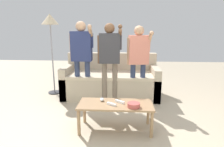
{
  "coord_description": "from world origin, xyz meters",
  "views": [
    {
      "loc": [
        0.12,
        -2.7,
        1.42
      ],
      "look_at": [
        -0.08,
        0.42,
        0.7
      ],
      "focal_mm": 31.43,
      "sensor_mm": 36.0,
      "label": 1
    }
  ],
  "objects_px": {
    "couch": "(111,81)",
    "player_right": "(138,56)",
    "floor_lamp": "(50,25)",
    "player_left": "(82,52)",
    "coffee_table": "(116,107)",
    "game_remote_nunchuk": "(102,99)",
    "game_remote_wand_far": "(120,102)",
    "game_remote_wand_near": "(112,104)",
    "player_center": "(110,54)",
    "snack_bowl": "(134,105)"
  },
  "relations": [
    {
      "from": "floor_lamp",
      "to": "player_right",
      "type": "bearing_deg",
      "value": -14.95
    },
    {
      "from": "player_left",
      "to": "player_right",
      "type": "distance_m",
      "value": 1.08
    },
    {
      "from": "floor_lamp",
      "to": "snack_bowl",
      "type": "bearing_deg",
      "value": -44.67
    },
    {
      "from": "player_left",
      "to": "game_remote_wand_far",
      "type": "relative_size",
      "value": 10.78
    },
    {
      "from": "player_center",
      "to": "game_remote_wand_far",
      "type": "distance_m",
      "value": 1.15
    },
    {
      "from": "game_remote_nunchuk",
      "to": "player_right",
      "type": "height_order",
      "value": "player_right"
    },
    {
      "from": "game_remote_nunchuk",
      "to": "floor_lamp",
      "type": "height_order",
      "value": "floor_lamp"
    },
    {
      "from": "player_center",
      "to": "couch",
      "type": "bearing_deg",
      "value": 91.05
    },
    {
      "from": "snack_bowl",
      "to": "game_remote_wand_near",
      "type": "height_order",
      "value": "snack_bowl"
    },
    {
      "from": "game_remote_wand_far",
      "to": "player_left",
      "type": "bearing_deg",
      "value": 125.44
    },
    {
      "from": "game_remote_wand_far",
      "to": "snack_bowl",
      "type": "bearing_deg",
      "value": -38.93
    },
    {
      "from": "player_left",
      "to": "player_center",
      "type": "distance_m",
      "value": 0.55
    },
    {
      "from": "coffee_table",
      "to": "player_center",
      "type": "relative_size",
      "value": 0.68
    },
    {
      "from": "couch",
      "to": "game_remote_wand_near",
      "type": "distance_m",
      "value": 1.57
    },
    {
      "from": "game_remote_nunchuk",
      "to": "player_right",
      "type": "distance_m",
      "value": 1.26
    },
    {
      "from": "game_remote_nunchuk",
      "to": "game_remote_wand_far",
      "type": "relative_size",
      "value": 0.61
    },
    {
      "from": "coffee_table",
      "to": "player_right",
      "type": "xyz_separation_m",
      "value": [
        0.38,
        1.08,
        0.59
      ]
    },
    {
      "from": "snack_bowl",
      "to": "player_right",
      "type": "height_order",
      "value": "player_right"
    },
    {
      "from": "couch",
      "to": "game_remote_nunchuk",
      "type": "relative_size",
      "value": 22.55
    },
    {
      "from": "coffee_table",
      "to": "player_center",
      "type": "height_order",
      "value": "player_center"
    },
    {
      "from": "coffee_table",
      "to": "game_remote_nunchuk",
      "type": "bearing_deg",
      "value": 156.01
    },
    {
      "from": "floor_lamp",
      "to": "couch",
      "type": "bearing_deg",
      "value": -3.17
    },
    {
      "from": "coffee_table",
      "to": "floor_lamp",
      "type": "relative_size",
      "value": 0.6
    },
    {
      "from": "player_center",
      "to": "game_remote_wand_near",
      "type": "xyz_separation_m",
      "value": [
        0.11,
        -1.08,
        -0.55
      ]
    },
    {
      "from": "coffee_table",
      "to": "player_right",
      "type": "height_order",
      "value": "player_right"
    },
    {
      "from": "coffee_table",
      "to": "player_left",
      "type": "xyz_separation_m",
      "value": [
        -0.7,
        1.11,
        0.64
      ]
    },
    {
      "from": "couch",
      "to": "player_center",
      "type": "relative_size",
      "value": 1.3
    },
    {
      "from": "player_right",
      "to": "game_remote_wand_near",
      "type": "distance_m",
      "value": 1.33
    },
    {
      "from": "player_center",
      "to": "game_remote_wand_far",
      "type": "bearing_deg",
      "value": -77.5
    },
    {
      "from": "player_left",
      "to": "game_remote_wand_near",
      "type": "height_order",
      "value": "player_left"
    },
    {
      "from": "game_remote_nunchuk",
      "to": "player_center",
      "type": "xyz_separation_m",
      "value": [
        0.04,
        0.93,
        0.54
      ]
    },
    {
      "from": "couch",
      "to": "game_remote_nunchuk",
      "type": "bearing_deg",
      "value": -91.36
    },
    {
      "from": "snack_bowl",
      "to": "coffee_table",
      "type": "bearing_deg",
      "value": 155.81
    },
    {
      "from": "couch",
      "to": "player_right",
      "type": "xyz_separation_m",
      "value": [
        0.55,
        -0.42,
        0.62
      ]
    },
    {
      "from": "couch",
      "to": "player_right",
      "type": "bearing_deg",
      "value": -37.46
    },
    {
      "from": "floor_lamp",
      "to": "game_remote_wand_far",
      "type": "bearing_deg",
      "value": -45.31
    },
    {
      "from": "game_remote_nunchuk",
      "to": "game_remote_wand_far",
      "type": "bearing_deg",
      "value": -10.47
    },
    {
      "from": "player_center",
      "to": "player_left",
      "type": "bearing_deg",
      "value": 171.06
    },
    {
      "from": "game_remote_nunchuk",
      "to": "player_left",
      "type": "xyz_separation_m",
      "value": [
        -0.5,
        1.02,
        0.56
      ]
    },
    {
      "from": "player_center",
      "to": "game_remote_wand_far",
      "type": "relative_size",
      "value": 10.52
    },
    {
      "from": "floor_lamp",
      "to": "player_center",
      "type": "distance_m",
      "value": 1.51
    },
    {
      "from": "player_right",
      "to": "game_remote_wand_near",
      "type": "bearing_deg",
      "value": -110.58
    },
    {
      "from": "floor_lamp",
      "to": "player_center",
      "type": "bearing_deg",
      "value": -22.94
    },
    {
      "from": "player_left",
      "to": "player_center",
      "type": "height_order",
      "value": "player_left"
    },
    {
      "from": "player_center",
      "to": "player_right",
      "type": "height_order",
      "value": "player_center"
    },
    {
      "from": "player_right",
      "to": "game_remote_wand_far",
      "type": "bearing_deg",
      "value": -107.03
    },
    {
      "from": "coffee_table",
      "to": "game_remote_wand_near",
      "type": "relative_size",
      "value": 7.27
    },
    {
      "from": "floor_lamp",
      "to": "player_left",
      "type": "distance_m",
      "value": 1.03
    },
    {
      "from": "game_remote_nunchuk",
      "to": "floor_lamp",
      "type": "bearing_deg",
      "value": 130.23
    },
    {
      "from": "couch",
      "to": "floor_lamp",
      "type": "bearing_deg",
      "value": 176.83
    }
  ]
}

